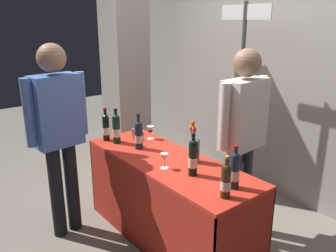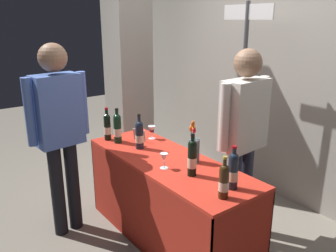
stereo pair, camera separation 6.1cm
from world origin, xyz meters
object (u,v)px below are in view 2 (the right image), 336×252
(concrete_pillar, at_px, (128,53))
(booth_signpost, at_px, (243,85))
(taster_foreground_right, at_px, (59,124))
(wine_glass_mid, at_px, (164,158))
(flower_vase, at_px, (194,148))
(tasting_table, at_px, (168,186))
(wine_glass_near_vendor, at_px, (152,130))
(featured_wine_bottle, at_px, (139,134))
(vendor_presenter, at_px, (243,128))
(display_bottle_0, at_px, (192,157))

(concrete_pillar, relative_size, booth_signpost, 1.46)
(taster_foreground_right, distance_m, booth_signpost, 1.84)
(wine_glass_mid, height_order, flower_vase, flower_vase)
(wine_glass_mid, height_order, booth_signpost, booth_signpost)
(tasting_table, relative_size, flower_vase, 4.78)
(tasting_table, bearing_deg, wine_glass_near_vendor, 159.90)
(taster_foreground_right, bearing_deg, featured_wine_bottle, -31.10)
(tasting_table, bearing_deg, concrete_pillar, 160.38)
(flower_vase, bearing_deg, vendor_presenter, 70.65)
(tasting_table, bearing_deg, display_bottle_0, -6.34)
(tasting_table, relative_size, booth_signpost, 0.83)
(tasting_table, distance_m, taster_foreground_right, 1.09)
(featured_wine_bottle, height_order, booth_signpost, booth_signpost)
(concrete_pillar, bearing_deg, featured_wine_bottle, -26.83)
(concrete_pillar, relative_size, featured_wine_bottle, 9.26)
(wine_glass_near_vendor, height_order, vendor_presenter, vendor_presenter)
(featured_wine_bottle, xyz_separation_m, vendor_presenter, (0.69, 0.62, 0.12))
(display_bottle_0, relative_size, wine_glass_mid, 2.66)
(wine_glass_mid, relative_size, booth_signpost, 0.06)
(concrete_pillar, bearing_deg, booth_signpost, 19.32)
(flower_vase, bearing_deg, tasting_table, -139.92)
(display_bottle_0, bearing_deg, concrete_pillar, 162.71)
(featured_wine_bottle, relative_size, booth_signpost, 0.16)
(tasting_table, distance_m, display_bottle_0, 0.54)
(featured_wine_bottle, xyz_separation_m, flower_vase, (0.54, 0.19, -0.01))
(concrete_pillar, relative_size, wine_glass_mid, 23.93)
(featured_wine_bottle, distance_m, flower_vase, 0.58)
(display_bottle_0, xyz_separation_m, booth_signpost, (-0.50, 1.11, 0.36))
(flower_vase, bearing_deg, display_bottle_0, -44.44)
(flower_vase, distance_m, booth_signpost, 1.05)
(flower_vase, distance_m, taster_foreground_right, 1.18)
(featured_wine_bottle, height_order, wine_glass_near_vendor, featured_wine_bottle)
(vendor_presenter, xyz_separation_m, booth_signpost, (-0.47, 0.50, 0.26))
(featured_wine_bottle, relative_size, wine_glass_near_vendor, 2.50)
(concrete_pillar, xyz_separation_m, taster_foreground_right, (0.91, -1.24, -0.47))
(wine_glass_near_vendor, distance_m, wine_glass_mid, 0.73)
(taster_foreground_right, bearing_deg, wine_glass_mid, -61.18)
(concrete_pillar, distance_m, featured_wine_bottle, 1.49)
(tasting_table, xyz_separation_m, flower_vase, (0.17, 0.14, 0.38))
(concrete_pillar, bearing_deg, flower_vase, -13.50)
(wine_glass_mid, bearing_deg, display_bottle_0, 21.56)
(wine_glass_mid, distance_m, taster_foreground_right, 0.98)
(flower_vase, bearing_deg, featured_wine_bottle, -160.61)
(concrete_pillar, relative_size, taster_foreground_right, 1.75)
(tasting_table, distance_m, vendor_presenter, 0.82)
(wine_glass_mid, xyz_separation_m, flower_vase, (0.05, 0.28, 0.04))
(display_bottle_0, height_order, taster_foreground_right, taster_foreground_right)
(flower_vase, bearing_deg, taster_foreground_right, -135.83)
(featured_wine_bottle, height_order, vendor_presenter, vendor_presenter)
(wine_glass_near_vendor, relative_size, wine_glass_mid, 1.03)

